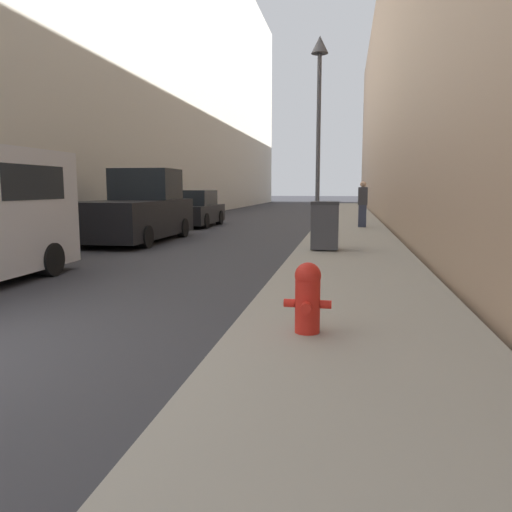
{
  "coord_description": "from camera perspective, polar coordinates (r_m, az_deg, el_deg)",
  "views": [
    {
      "loc": [
        4.45,
        -3.66,
        1.68
      ],
      "look_at": [
        0.56,
        18.0,
        -1.34
      ],
      "focal_mm": 35.0,
      "sensor_mm": 36.0,
      "label": 1
    }
  ],
  "objects": [
    {
      "name": "lamppost",
      "position": [
        15.54,
        7.21,
        17.61
      ],
      "size": [
        0.5,
        0.5,
        5.93
      ],
      "color": "#4C4C51",
      "rests_on": "sidewalk_right"
    },
    {
      "name": "pedestrian_on_sidewalk",
      "position": [
        20.26,
        12.09,
        5.82
      ],
      "size": [
        0.37,
        0.24,
        1.81
      ],
      "color": "#2D3347",
      "rests_on": "sidewalk_right"
    },
    {
      "name": "trash_bin",
      "position": [
        12.62,
        7.88,
        3.52
      ],
      "size": [
        0.69,
        0.71,
        1.21
      ],
      "color": "#3D3D42",
      "rests_on": "sidewalk_right"
    },
    {
      "name": "fire_hydrant",
      "position": [
        5.38,
        5.92,
        -4.56
      ],
      "size": [
        0.51,
        0.4,
        0.76
      ],
      "color": "red",
      "rests_on": "sidewalk_right"
    },
    {
      "name": "building_right_stone",
      "position": [
        31.14,
        25.56,
        17.33
      ],
      "size": [
        12.0,
        60.0,
        14.44
      ],
      "color": "#9E7F66",
      "rests_on": "ground"
    },
    {
      "name": "sidewalk_right",
      "position": [
        21.72,
        10.65,
        3.41
      ],
      "size": [
        2.84,
        60.0,
        0.13
      ],
      "color": "gray",
      "rests_on": "ground"
    },
    {
      "name": "parked_sedan_near",
      "position": [
        22.1,
        -7.17,
        5.26
      ],
      "size": [
        1.95,
        4.02,
        1.57
      ],
      "color": "black",
      "rests_on": "ground"
    },
    {
      "name": "pickup_truck",
      "position": [
        16.23,
        -13.36,
        4.99
      ],
      "size": [
        2.21,
        5.2,
        2.29
      ],
      "color": "black",
      "rests_on": "ground"
    },
    {
      "name": "building_left_glass",
      "position": [
        34.09,
        -17.1,
        20.88
      ],
      "size": [
        12.0,
        60.0,
        19.16
      ],
      "color": "beige",
      "rests_on": "ground"
    }
  ]
}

